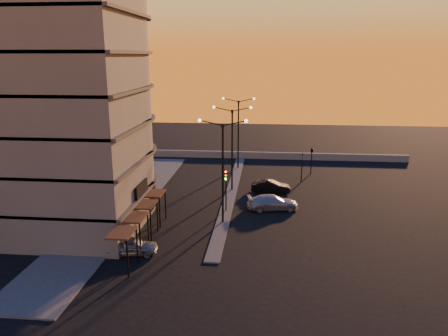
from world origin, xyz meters
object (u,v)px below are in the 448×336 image
traffic_light_main (226,184)px  car_hatchback (131,246)px  car_sedan (271,186)px  streetlamp_mid (232,142)px  car_wagon (273,202)px

traffic_light_main → car_hatchback: traffic_light_main is taller
car_sedan → streetlamp_mid: bearing=85.2°
car_sedan → car_wagon: (0.17, -5.45, 0.02)m
streetlamp_mid → traffic_light_main: size_ratio=2.24×
car_sedan → car_hatchback: bearing=147.8°
traffic_light_main → car_wagon: bearing=16.0°
car_wagon → car_hatchback: bearing=124.1°
traffic_light_main → car_sedan: traffic_light_main is taller
traffic_light_main → car_sedan: 8.30m
streetlamp_mid → car_wagon: bearing=-52.4°
streetlamp_mid → car_wagon: (4.50, -5.84, -4.87)m
car_sedan → car_wagon: 5.45m
traffic_light_main → car_hatchback: (-6.31, -9.92, -2.21)m
streetlamp_mid → car_hatchback: bearing=-110.3°
streetlamp_mid → car_sedan: streetlamp_mid is taller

